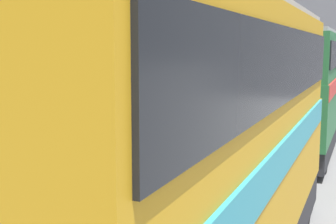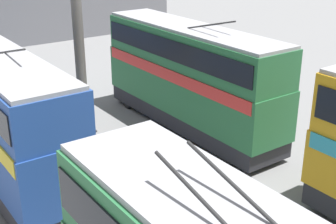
{
  "view_description": "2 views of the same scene",
  "coord_description": "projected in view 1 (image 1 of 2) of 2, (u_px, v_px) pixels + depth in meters",
  "views": [
    {
      "loc": [
        -5.2,
        -6.7,
        4.36
      ],
      "look_at": [
        9.26,
        -0.58,
        2.22
      ],
      "focal_mm": 50.0,
      "sensor_mm": 36.0,
      "label": 1
    },
    {
      "loc": [
        -1.1,
        8.8,
        9.32
      ],
      "look_at": [
        11.54,
        -0.21,
        3.12
      ],
      "focal_mm": 50.0,
      "sensor_mm": 36.0,
      "label": 2
    }
  ],
  "objects": [
    {
      "name": "depot_back_wall",
      "position": [
        285.0,
        48.0,
        41.02
      ],
      "size": [
        0.5,
        36.0,
        8.84
      ],
      "color": "slate",
      "rests_on": "ground_plane"
    },
    {
      "name": "support_column_near",
      "position": [
        32.0,
        92.0,
        10.2
      ],
      "size": [
        0.86,
        0.86,
        7.06
      ],
      "color": "#605B56",
      "rests_on": "ground_plane"
    },
    {
      "name": "support_column_far",
      "position": [
        225.0,
        67.0,
        24.06
      ],
      "size": [
        0.86,
        0.86,
        7.06
      ],
      "color": "#605B56",
      "rests_on": "ground_plane"
    },
    {
      "name": "bus_left_near",
      "position": [
        214.0,
        135.0,
        7.82
      ],
      "size": [
        11.09,
        2.54,
        5.76
      ],
      "color": "black",
      "rests_on": "ground_plane"
    },
    {
      "name": "bus_left_far",
      "position": [
        308.0,
        83.0,
        20.09
      ],
      "size": [
        10.99,
        2.54,
        5.66
      ],
      "color": "black",
      "rests_on": "ground_plane"
    },
    {
      "name": "bus_right_mid",
      "position": [
        130.0,
        77.0,
        23.84
      ],
      "size": [
        11.18,
        2.54,
        5.68
      ],
      "color": "black",
      "rests_on": "ground_plane"
    },
    {
      "name": "bus_right_far",
      "position": [
        213.0,
        67.0,
        36.63
      ],
      "size": [
        9.76,
        2.54,
        5.68
      ],
      "color": "black",
      "rests_on": "ground_plane"
    },
    {
      "name": "oil_drum",
      "position": [
        168.0,
        128.0,
        23.34
      ],
      "size": [
        0.67,
        0.67,
        0.83
      ],
      "color": "#424C56",
      "rests_on": "ground_plane"
    }
  ]
}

